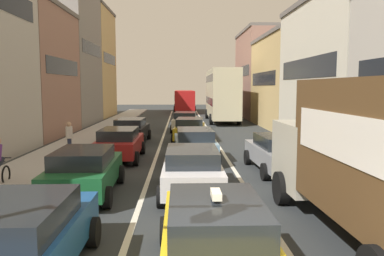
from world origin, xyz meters
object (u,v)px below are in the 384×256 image
at_px(sedan_left_lane_fourth, 131,130).
at_px(sedan_right_lane_behind_truck, 278,152).
at_px(bus_mid_queue_primary, 222,93).
at_px(sedan_centre_lane_second, 192,169).
at_px(wagon_left_lane_second, 85,170).
at_px(removalist_box_truck, 378,155).
at_px(coupe_centre_lane_fourth, 190,129).
at_px(taxi_centre_lane_front, 215,237).
at_px(bus_far_queue_secondary, 184,99).
at_px(pedestrian_near_kerb, 69,136).
at_px(hatchback_centre_lane_third, 195,144).
at_px(sedan_left_lane_front, 20,239).
at_px(sedan_left_lane_third, 120,143).
at_px(sedan_centre_lane_fifth, 185,121).

bearing_deg(sedan_left_lane_fourth, sedan_right_lane_behind_truck, -138.04).
height_order(sedan_right_lane_behind_truck, bus_mid_queue_primary, bus_mid_queue_primary).
distance_m(sedan_centre_lane_second, wagon_left_lane_second, 3.38).
height_order(removalist_box_truck, coupe_centre_lane_fourth, removalist_box_truck).
bearing_deg(taxi_centre_lane_front, bus_far_queue_secondary, -0.16).
bearing_deg(pedestrian_near_kerb, sedan_centre_lane_second, 126.93).
bearing_deg(wagon_left_lane_second, sedan_right_lane_behind_truck, -66.58).
height_order(hatchback_centre_lane_third, sedan_right_lane_behind_truck, same).
bearing_deg(bus_far_queue_secondary, pedestrian_near_kerb, 169.14).
bearing_deg(sedan_left_lane_front, sedan_left_lane_third, -0.09).
xyz_separation_m(coupe_centre_lane_fourth, pedestrian_near_kerb, (-6.22, -4.31, 0.15)).
height_order(hatchback_centre_lane_third, pedestrian_near_kerb, pedestrian_near_kerb).
distance_m(sedan_left_lane_third, sedan_right_lane_behind_truck, 7.33).
bearing_deg(wagon_left_lane_second, bus_mid_queue_primary, -16.85).
bearing_deg(sedan_right_lane_behind_truck, pedestrian_near_kerb, 63.13).
bearing_deg(sedan_left_lane_fourth, sedan_left_lane_front, -176.98).
relative_size(hatchback_centre_lane_third, sedan_left_lane_fourth, 1.00).
distance_m(sedan_left_lane_third, sedan_centre_lane_fifth, 12.12).
bearing_deg(taxi_centre_lane_front, sedan_centre_lane_fifth, 0.32).
xyz_separation_m(hatchback_centre_lane_third, pedestrian_near_kerb, (-6.29, 1.86, 0.15)).
bearing_deg(bus_mid_queue_primary, sedan_left_lane_front, 168.33).
bearing_deg(sedan_centre_lane_fifth, bus_mid_queue_primary, -20.86).
bearing_deg(sedan_left_lane_third, coupe_centre_lane_fourth, -30.05).
bearing_deg(bus_mid_queue_primary, sedan_centre_lane_fifth, 156.21).
height_order(sedan_right_lane_behind_truck, bus_far_queue_secondary, bus_far_queue_secondary).
distance_m(hatchback_centre_lane_third, pedestrian_near_kerb, 6.56).
bearing_deg(pedestrian_near_kerb, bus_mid_queue_primary, -119.83).
bearing_deg(hatchback_centre_lane_third, sedan_centre_lane_second, 175.36).
relative_size(taxi_centre_lane_front, coupe_centre_lane_fourth, 0.98).
bearing_deg(sedan_left_lane_front, bus_mid_queue_primary, -12.80).
height_order(taxi_centre_lane_front, sedan_centre_lane_second, taxi_centre_lane_front).
distance_m(taxi_centre_lane_front, hatchback_centre_lane_third, 11.20).
height_order(taxi_centre_lane_front, sedan_left_lane_third, taxi_centre_lane_front).
relative_size(sedan_centre_lane_second, sedan_left_lane_third, 1.00).
distance_m(sedan_centre_lane_fifth, sedan_right_lane_behind_truck, 14.88).
bearing_deg(pedestrian_near_kerb, wagon_left_lane_second, 107.25).
distance_m(sedan_left_lane_front, bus_mid_queue_primary, 32.08).
distance_m(sedan_left_lane_third, pedestrian_near_kerb, 3.19).
height_order(sedan_left_lane_third, bus_mid_queue_primary, bus_mid_queue_primary).
bearing_deg(sedan_centre_lane_fifth, sedan_left_lane_fourth, 154.34).
xyz_separation_m(sedan_left_lane_third, bus_far_queue_secondary, (3.38, 34.16, 0.96)).
height_order(coupe_centre_lane_fourth, pedestrian_near_kerb, pedestrian_near_kerb).
bearing_deg(taxi_centre_lane_front, removalist_box_truck, -68.03).
distance_m(sedan_left_lane_front, pedestrian_near_kerb, 13.36).
height_order(removalist_box_truck, sedan_left_lane_third, removalist_box_truck).
height_order(sedan_centre_lane_second, sedan_left_lane_fourth, same).
height_order(coupe_centre_lane_fourth, sedan_right_lane_behind_truck, same).
distance_m(removalist_box_truck, wagon_left_lane_second, 8.35).
height_order(removalist_box_truck, wagon_left_lane_second, removalist_box_truck).
distance_m(sedan_left_lane_fourth, bus_far_queue_secondary, 28.79).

